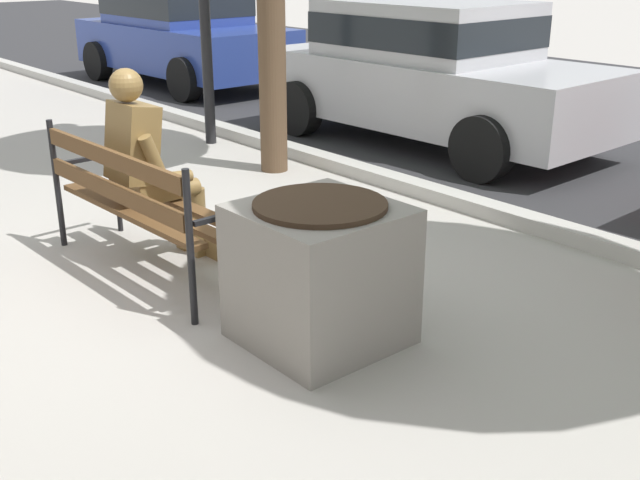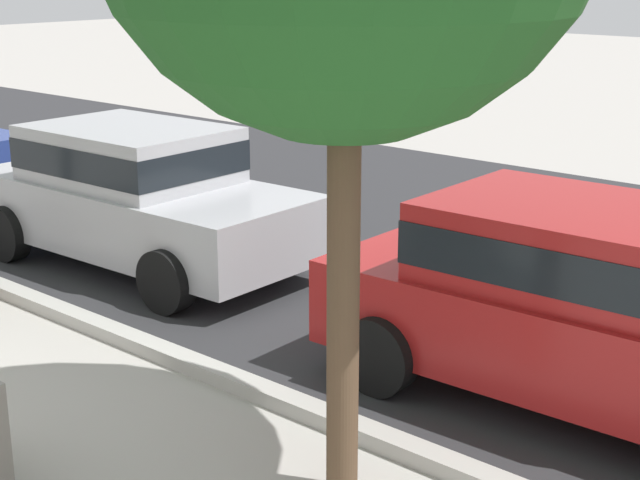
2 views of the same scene
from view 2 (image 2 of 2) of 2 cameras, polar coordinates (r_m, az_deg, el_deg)
name	(u,v)px [view 2 (image 2 of 2)]	position (r m, az deg, el deg)	size (l,w,h in m)	color
street_surface	(416,235)	(12.06, 5.69, 0.33)	(60.00, 9.00, 0.01)	#2D2D30
curb_stone	(117,334)	(8.89, -11.93, -5.48)	(60.00, 0.20, 0.12)	#B2AFA8
parked_car_silver	(137,192)	(10.81, -10.79, 2.82)	(4.15, 2.02, 1.56)	#B7B7BC
parked_car_red	(584,300)	(7.53, 15.37, -3.42)	(4.15, 2.02, 1.56)	#B21E1E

